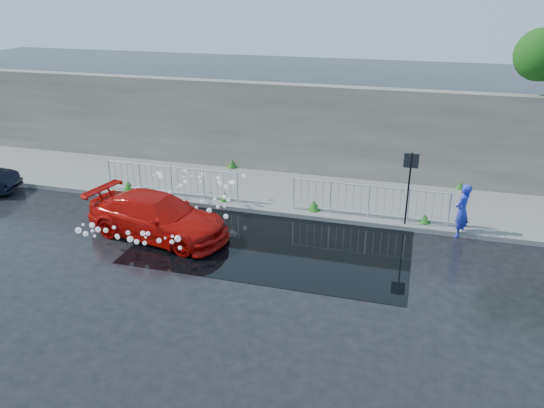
{
  "coord_description": "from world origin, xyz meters",
  "views": [
    {
      "loc": [
        4.36,
        -12.77,
        7.15
      ],
      "look_at": [
        0.26,
        1.55,
        1.0
      ],
      "focal_mm": 35.0,
      "sensor_mm": 36.0,
      "label": 1
    }
  ],
  "objects": [
    {
      "name": "ground",
      "position": [
        0.0,
        0.0,
        0.0
      ],
      "size": [
        90.0,
        90.0,
        0.0
      ],
      "primitive_type": "plane",
      "color": "black",
      "rests_on": "ground"
    },
    {
      "name": "pavement",
      "position": [
        0.0,
        5.0,
        0.07
      ],
      "size": [
        30.0,
        4.0,
        0.15
      ],
      "primitive_type": "cube",
      "color": "slate",
      "rests_on": "ground"
    },
    {
      "name": "curb",
      "position": [
        0.0,
        3.0,
        0.08
      ],
      "size": [
        30.0,
        0.25,
        0.16
      ],
      "primitive_type": "cube",
      "color": "slate",
      "rests_on": "ground"
    },
    {
      "name": "retaining_wall",
      "position": [
        0.0,
        7.2,
        1.9
      ],
      "size": [
        30.0,
        0.6,
        3.5
      ],
      "primitive_type": "cube",
      "color": "#5E584F",
      "rests_on": "pavement"
    },
    {
      "name": "puddle",
      "position": [
        0.5,
        1.0,
        0.01
      ],
      "size": [
        8.0,
        5.0,
        0.01
      ],
      "primitive_type": "cube",
      "color": "black",
      "rests_on": "ground"
    },
    {
      "name": "sign_post",
      "position": [
        4.2,
        3.1,
        1.72
      ],
      "size": [
        0.45,
        0.06,
        2.5
      ],
      "color": "black",
      "rests_on": "ground"
    },
    {
      "name": "railing_left",
      "position": [
        -4.0,
        3.35,
        0.74
      ],
      "size": [
        5.05,
        0.05,
        1.1
      ],
      "color": "silver",
      "rests_on": "pavement"
    },
    {
      "name": "railing_right",
      "position": [
        3.0,
        3.35,
        0.74
      ],
      "size": [
        5.05,
        0.05,
        1.1
      ],
      "color": "silver",
      "rests_on": "pavement"
    },
    {
      "name": "weeds",
      "position": [
        -0.5,
        4.47,
        0.32
      ],
      "size": [
        12.17,
        3.93,
        0.36
      ],
      "color": "#235216",
      "rests_on": "pavement"
    },
    {
      "name": "water_spray",
      "position": [
        -2.91,
        1.03,
        0.73
      ],
      "size": [
        3.66,
        5.6,
        0.95
      ],
      "color": "white",
      "rests_on": "ground"
    },
    {
      "name": "red_car",
      "position": [
        -3.03,
        0.43,
        0.66
      ],
      "size": [
        4.79,
        2.6,
        1.32
      ],
      "primitive_type": "imported",
      "rotation": [
        0.0,
        0.0,
        1.4
      ],
      "color": "#BA0C07",
      "rests_on": "ground"
    },
    {
      "name": "person",
      "position": [
        5.84,
        3.0,
        0.84
      ],
      "size": [
        0.65,
        0.73,
        1.69
      ],
      "primitive_type": "imported",
      "rotation": [
        0.0,
        0.0,
        -2.08
      ],
      "color": "#2631C1",
      "rests_on": "ground"
    }
  ]
}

